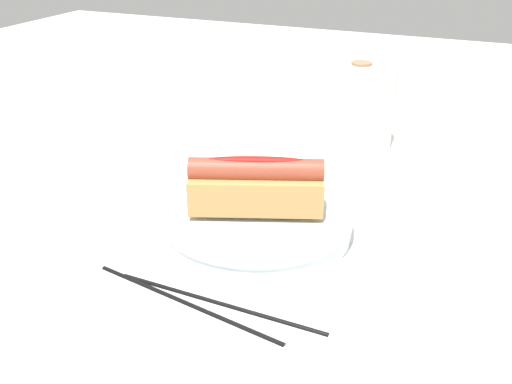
% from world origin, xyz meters
% --- Properties ---
extents(ground_plane, '(2.40, 2.40, 0.00)m').
position_xyz_m(ground_plane, '(0.00, 0.00, 0.00)').
color(ground_plane, white).
extents(serving_bowl, '(0.23, 0.23, 0.03)m').
position_xyz_m(serving_bowl, '(0.02, -0.01, 0.02)').
color(serving_bowl, silver).
rests_on(serving_bowl, ground_plane).
extents(hotdog_front, '(0.16, 0.10, 0.06)m').
position_xyz_m(hotdog_front, '(0.02, -0.01, 0.06)').
color(hotdog_front, tan).
rests_on(hotdog_front, serving_bowl).
extents(water_glass, '(0.07, 0.07, 0.09)m').
position_xyz_m(water_glass, '(0.24, -0.06, 0.04)').
color(water_glass, white).
rests_on(water_glass, ground_plane).
extents(paper_towel_roll, '(0.11, 0.11, 0.13)m').
position_xyz_m(paper_towel_roll, '(0.06, 0.29, 0.07)').
color(paper_towel_roll, white).
rests_on(paper_towel_roll, ground_plane).
extents(chopstick_near, '(0.22, 0.01, 0.01)m').
position_xyz_m(chopstick_near, '(0.04, -0.15, 0.00)').
color(chopstick_near, black).
rests_on(chopstick_near, ground_plane).
extents(chopstick_far, '(0.22, 0.04, 0.01)m').
position_xyz_m(chopstick_far, '(0.01, -0.17, 0.00)').
color(chopstick_far, black).
rests_on(chopstick_far, ground_plane).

